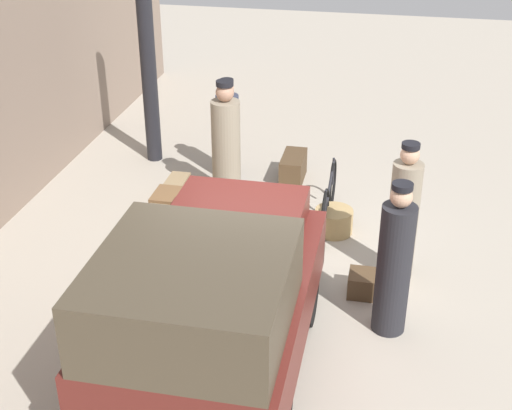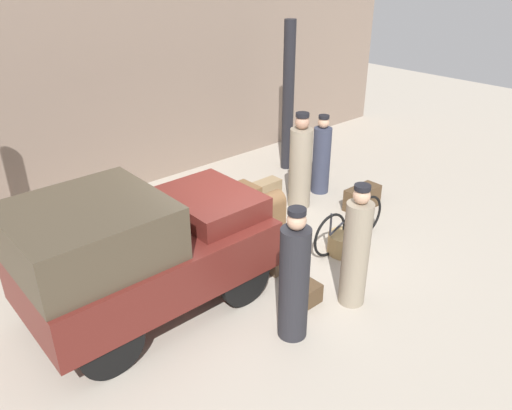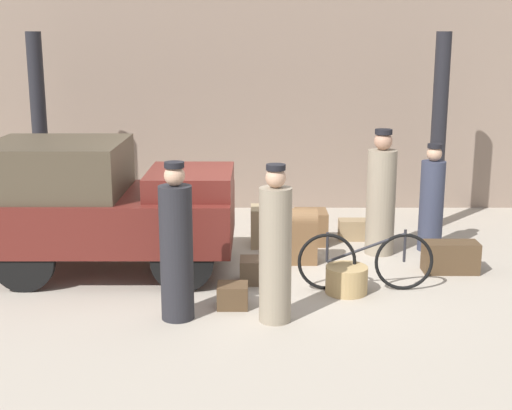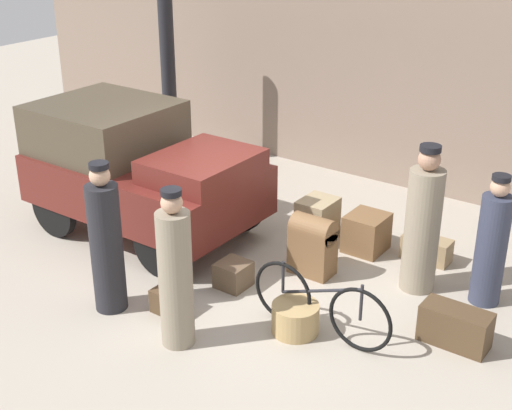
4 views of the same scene
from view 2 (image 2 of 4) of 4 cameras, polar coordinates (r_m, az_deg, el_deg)
name	(u,v)px [view 2 (image 2 of 4)]	position (r m, az deg, el deg)	size (l,w,h in m)	color
ground_plane	(255,266)	(8.08, -0.12, -6.94)	(30.00, 30.00, 0.00)	#A89E8E
station_building_facade	(117,82)	(10.39, -15.61, 13.40)	(16.00, 0.15, 4.50)	gray
canopy_pillar_right	(288,98)	(11.26, 3.70, 12.11)	(0.26, 0.26, 3.29)	black
truck	(137,248)	(6.80, -13.48, -4.81)	(3.29, 1.85, 1.82)	black
bicycle	(349,225)	(8.58, 10.63, -2.24)	(1.75, 0.04, 0.81)	black
wicker_basket	(344,243)	(8.45, 10.00, -4.33)	(0.54, 0.54, 0.35)	tan
conductor_in_dark_uniform	(300,165)	(9.63, 5.10, 4.57)	(0.43, 0.43, 1.89)	gray
porter_standing_middle	(321,158)	(10.33, 7.49, 5.37)	(0.37, 0.37, 1.65)	#33384C
porter_with_bicycle	(356,251)	(6.99, 11.35, -5.16)	(0.37, 0.37, 1.83)	gray
porter_lifting_near_truck	(294,280)	(6.29, 4.38, -8.56)	(0.38, 0.38, 1.85)	#232328
trunk_wicker_pale	(362,198)	(9.97, 12.04, 0.80)	(0.75, 0.35, 0.44)	#4C3823
trunk_umber_medium	(306,293)	(7.27, 5.73, -10.01)	(0.37, 0.33, 0.29)	#4C3823
trunk_large_brown	(243,199)	(9.60, -1.50, 0.69)	(0.51, 0.55, 0.53)	brown
trunk_barrel_dark	(268,214)	(8.71, 1.35, -0.99)	(0.56, 0.35, 0.81)	brown
suitcase_small_leather	(266,189)	(10.27, 1.13, 1.88)	(0.65, 0.30, 0.33)	#937A56
suitcase_tan_flat	(276,260)	(7.93, 2.27, -6.27)	(0.38, 0.39, 0.33)	brown
suitcase_black_upright	(217,210)	(9.10, -4.51, -0.62)	(0.46, 0.55, 0.62)	#9E8966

